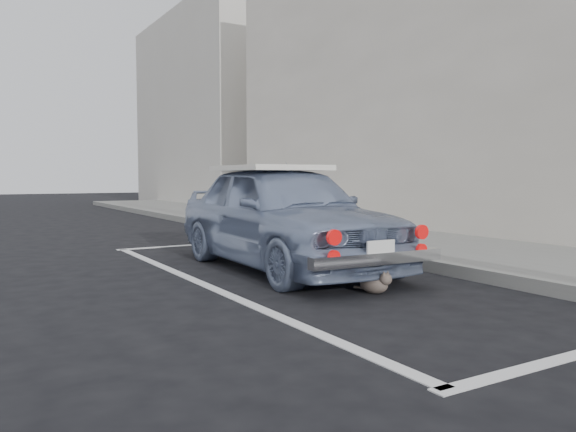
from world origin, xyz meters
The scene contains 8 objects.
ground centered at (0.00, 0.00, 0.00)m, with size 80.00×80.00×0.00m, color black.
sidewalk centered at (3.20, 2.00, 0.07)m, with size 2.80×40.00×0.15m, color slate.
shop_building centered at (6.33, 4.00, 3.49)m, with size 3.50×18.00×7.00m.
building_far centered at (6.35, 20.00, 4.00)m, with size 3.50×10.00×8.00m, color beige.
pline_front centered at (0.50, 6.50, 0.00)m, with size 3.00×0.12×0.01m, color silver.
pline_side centered at (-0.90, 3.00, 0.00)m, with size 0.12×7.00×0.01m, color silver.
retro_coupe centered at (0.42, 3.58, 0.70)m, with size 1.77×4.11×1.38m.
cat centered at (0.42, 1.72, 0.11)m, with size 0.28×0.46×0.25m.
Camera 1 is at (-3.22, -2.66, 1.18)m, focal length 35.00 mm.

